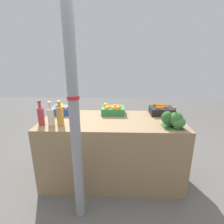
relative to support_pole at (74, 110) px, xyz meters
The scene contains 11 objects.
ground_plane 1.35m from the support_pole, 63.08° to the left, with size 10.00×10.00×0.00m, color #605E59.
market_table 1.01m from the support_pole, 63.08° to the left, with size 1.77×0.80×0.85m, color #937551.
support_pole is the anchor object (origin of this frame).
apple_crate 0.96m from the support_pole, 113.39° to the left, with size 0.31×0.26×0.13m.
orange_crate 0.95m from the support_pole, 69.57° to the left, with size 0.31×0.26×0.14m.
carrot_crate 1.34m from the support_pole, 41.09° to the left, with size 0.31×0.26×0.13m.
broccoli_pile 1.10m from the support_pole, 20.94° to the left, with size 0.25×0.24×0.19m.
juice_bottle_ruby 0.68m from the support_pole, 140.06° to the left, with size 0.07×0.07×0.29m.
juice_bottle_cloudy 0.60m from the support_pole, 132.49° to the left, with size 0.07×0.07×0.28m.
juice_bottle_amber 0.53m from the support_pole, 123.29° to the left, with size 0.08×0.08×0.29m.
sparrow_bird 1.09m from the support_pole, 21.69° to the left, with size 0.08×0.12×0.05m.
Camera 1 is at (0.07, -2.08, 1.60)m, focal length 28.00 mm.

